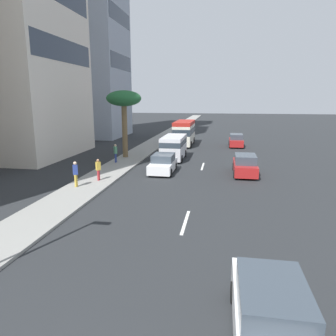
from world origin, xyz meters
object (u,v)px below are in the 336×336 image
(car_second, at_px, (163,164))
(palm_tree, at_px, (124,101))
(car_fifth, at_px, (236,141))
(minibus_lead, at_px, (184,132))
(pedestrian_by_tree, at_px, (98,169))
(van_sixth, at_px, (174,146))
(car_third, at_px, (270,313))
(pedestrian_near_lamp, at_px, (116,152))
(pedestrian_mid_block, at_px, (76,173))
(car_fourth, at_px, (245,165))

(car_second, distance_m, palm_tree, 9.18)
(car_fifth, bearing_deg, car_second, 157.47)
(minibus_lead, bearing_deg, pedestrian_by_tree, -11.17)
(minibus_lead, height_order, van_sixth, minibus_lead)
(minibus_lead, relative_size, car_third, 1.51)
(van_sixth, height_order, pedestrian_near_lamp, van_sixth)
(pedestrian_mid_block, xyz_separation_m, pedestrian_by_tree, (1.94, -0.86, -0.11))
(car_second, relative_size, pedestrian_mid_block, 2.34)
(minibus_lead, bearing_deg, pedestrian_mid_block, -12.35)
(pedestrian_by_tree, relative_size, palm_tree, 0.24)
(car_fourth, relative_size, van_sixth, 0.85)
(pedestrian_near_lamp, height_order, pedestrian_mid_block, pedestrian_mid_block)
(car_second, bearing_deg, car_fourth, 92.97)
(car_third, height_order, palm_tree, palm_tree)
(car_fourth, distance_m, palm_tree, 13.93)
(palm_tree, bearing_deg, car_fifth, -48.64)
(car_second, relative_size, pedestrian_by_tree, 2.59)
(van_sixth, height_order, pedestrian_mid_block, van_sixth)
(car_fourth, height_order, pedestrian_near_lamp, pedestrian_near_lamp)
(minibus_lead, xyz_separation_m, car_second, (-16.11, -0.17, -1.01))
(pedestrian_by_tree, xyz_separation_m, palm_tree, (9.65, 0.93, 4.86))
(palm_tree, bearing_deg, car_second, -138.16)
(pedestrian_near_lamp, distance_m, palm_tree, 5.61)
(pedestrian_near_lamp, bearing_deg, van_sixth, -104.37)
(pedestrian_mid_block, bearing_deg, van_sixth, -132.57)
(palm_tree, bearing_deg, pedestrian_by_tree, -174.51)
(pedestrian_mid_block, distance_m, pedestrian_by_tree, 2.13)
(car_fifth, relative_size, palm_tree, 0.63)
(pedestrian_mid_block, relative_size, pedestrian_by_tree, 1.11)
(minibus_lead, height_order, pedestrian_near_lamp, minibus_lead)
(minibus_lead, bearing_deg, car_fifth, 88.63)
(car_third, relative_size, pedestrian_mid_block, 2.57)
(car_third, distance_m, pedestrian_mid_block, 16.69)
(van_sixth, bearing_deg, pedestrian_by_tree, -22.41)
(minibus_lead, bearing_deg, pedestrian_near_lamp, -20.19)
(minibus_lead, relative_size, pedestrian_by_tree, 4.29)
(pedestrian_by_tree, bearing_deg, pedestrian_near_lamp, 47.39)
(car_fourth, distance_m, pedestrian_near_lamp, 12.10)
(car_fourth, height_order, palm_tree, palm_tree)
(pedestrian_by_tree, bearing_deg, car_fourth, -29.12)
(car_fifth, xyz_separation_m, pedestrian_mid_block, (-21.88, 11.62, 0.36))
(pedestrian_near_lamp, distance_m, pedestrian_by_tree, 6.75)
(van_sixth, distance_m, pedestrian_by_tree, 10.82)
(car_second, relative_size, van_sixth, 0.79)
(palm_tree, bearing_deg, car_third, -154.75)
(minibus_lead, relative_size, pedestrian_mid_block, 3.88)
(car_fourth, height_order, car_fifth, car_fourth)
(van_sixth, xyz_separation_m, pedestrian_near_lamp, (-3.31, 5.09, -0.24))
(minibus_lead, distance_m, pedestrian_mid_block, 22.58)
(minibus_lead, height_order, car_fourth, minibus_lead)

